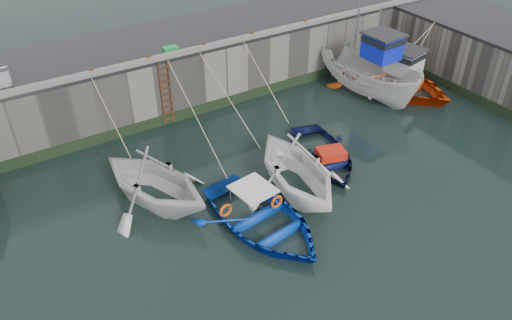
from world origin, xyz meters
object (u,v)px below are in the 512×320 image
boat_far_orange (391,80)px  boat_near_blue (262,226)px  boat_far_white (369,75)px  bollard_c (204,46)px  bollard_b (149,58)px  bollard_a (92,72)px  boat_near_navy (322,159)px  bollard_e (305,22)px  fish_crate (171,50)px  ladder (166,94)px  bollard_d (252,34)px  boat_near_blacktrim (295,190)px  boat_near_white (157,202)px

boat_far_orange → boat_near_blue: bearing=-166.1°
boat_far_white → bollard_c: (-7.79, 3.00, 2.23)m
bollard_b → bollard_a: bearing=180.0°
boat_near_navy → bollard_e: bollard_e is taller
boat_near_navy → fish_crate: (-3.60, 6.83, 3.31)m
bollard_a → bollard_b: (2.50, 0.00, 0.00)m
boat_far_orange → bollard_a: bearing=156.4°
fish_crate → bollard_a: bearing=-171.6°
ladder → bollard_d: (4.80, 0.34, 1.71)m
boat_far_white → bollard_b: size_ratio=23.82×
ladder → bollard_a: bollard_a is taller
boat_near_blue → bollard_c: bollard_c is taller
boat_far_orange → bollard_e: boat_far_orange is taller
bollard_a → ladder: bearing=-6.4°
boat_near_navy → bollard_b: bollard_b is taller
boat_far_white → bollard_d: boat_far_white is taller
boat_near_navy → bollard_a: size_ratio=16.45×
bollard_c → bollard_d: same height
boat_near_blue → boat_near_blacktrim: bearing=18.1°
boat_near_blue → boat_far_orange: (11.61, 5.48, 0.46)m
bollard_e → boat_near_white: bearing=-153.5°
boat_far_orange → bollard_c: bearing=150.0°
fish_crate → bollard_c: bearing=-10.0°
boat_near_blue → bollard_c: (2.30, 8.63, 3.30)m
boat_near_white → bollard_d: size_ratio=17.87×
bollard_c → bollard_b: bearing=180.0°
boat_near_navy → fish_crate: fish_crate is taller
boat_far_orange → bollard_b: boat_far_orange is taller
boat_far_white → boat_far_orange: bearing=-9.1°
boat_near_blacktrim → bollard_e: bollard_e is taller
boat_near_navy → bollard_a: bollard_a is taller
bollard_b → boat_near_navy: bearing=-53.5°
boat_far_orange → bollard_b: (-12.01, 3.15, 2.84)m
bollard_a → bollard_e: (11.00, 0.00, 0.00)m
boat_near_blue → boat_near_blacktrim: (2.20, 1.06, 0.00)m
boat_far_white → boat_near_white: bearing=-172.8°
bollard_c → bollard_e: (5.80, 0.00, 0.00)m
bollard_d → bollard_e: 3.20m
boat_near_white → fish_crate: 7.46m
boat_near_white → bollard_c: size_ratio=17.87×
ladder → boat_near_blue: ladder is taller
ladder → bollard_e: 8.19m
boat_near_navy → boat_far_white: (5.69, 3.49, 1.07)m
boat_near_blacktrim → boat_far_white: 9.18m
boat_near_navy → fish_crate: bearing=133.9°
boat_near_blue → boat_near_blacktrim: size_ratio=1.04×
boat_far_white → fish_crate: boat_far_white is taller
boat_near_blacktrim → bollard_a: 9.71m
fish_crate → bollard_a: (-3.70, -0.35, -0.01)m
boat_far_white → bollard_d: size_ratio=23.82×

